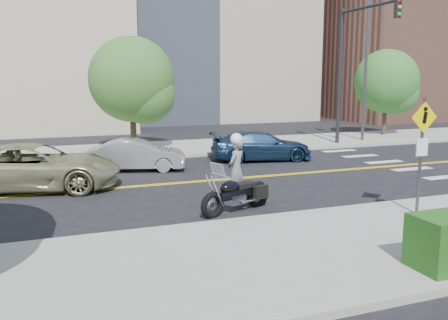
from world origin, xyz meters
name	(u,v)px	position (x,y,z in m)	size (l,w,h in m)	color
ground_plane	(192,182)	(0.00, 0.00, 0.00)	(120.00, 120.00, 0.00)	black
sidewalk_near	(296,253)	(0.00, -7.50, 0.07)	(60.00, 5.00, 0.15)	#9E9B91
sidewalk_far	(149,150)	(0.00, 7.50, 0.07)	(60.00, 5.00, 0.15)	#9E9B91
building_mid	(193,4)	(8.00, 26.00, 10.00)	(18.00, 14.00, 20.00)	#A39984
building_right	(402,51)	(26.00, 20.00, 6.00)	(14.00, 12.00, 12.00)	#8C5947
lamp_post	(366,68)	(12.00, 6.50, 4.15)	(0.16, 0.16, 8.00)	#4C4C51
traffic_light	(351,57)	(10.00, 5.08, 4.67)	(0.28, 4.50, 7.00)	black
pedestrian_sign	(422,145)	(4.20, -6.31, 1.96)	(0.78, 0.08, 3.00)	#4C4C51
motorcyclist	(236,169)	(0.39, -3.22, 1.03)	(0.84, 0.82, 2.07)	silver
motorcycle	(237,186)	(0.09, -3.99, 0.72)	(2.36, 0.72, 1.44)	black
suv	(35,167)	(-5.12, 0.72, 0.76)	(2.52, 5.45, 1.52)	tan
parked_car_silver	(137,155)	(-1.41, 2.80, 0.62)	(1.31, 3.76, 1.24)	#A3A7AB
parked_car_blue	(261,146)	(4.17, 3.21, 0.65)	(1.82, 4.47, 1.30)	navy
tree_far_a	(132,79)	(-0.73, 7.45, 3.54)	(4.09, 4.09, 5.59)	#382619
tree_far_b	(386,81)	(14.87, 8.24, 3.40)	(3.85, 3.85, 5.33)	#382619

